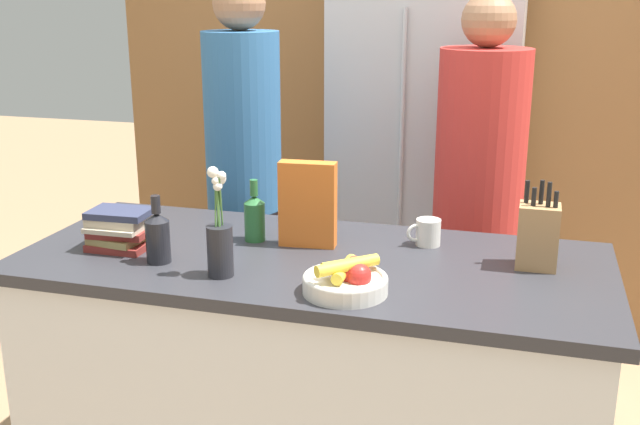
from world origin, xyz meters
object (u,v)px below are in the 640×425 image
(bottle_oil, at_px, (255,217))
(book_stack, at_px, (119,229))
(fruit_bowl, at_px, (348,279))
(bottle_vinegar, at_px, (158,236))
(refrigerator, at_px, (425,151))
(person_in_blue, at_px, (478,193))
(knife_block, at_px, (538,235))
(cereal_box, at_px, (308,204))
(flower_vase, at_px, (220,239))
(coffee_mug, at_px, (427,232))
(person_at_sink, at_px, (244,170))

(bottle_oil, bearing_deg, book_stack, -152.68)
(fruit_bowl, relative_size, book_stack, 1.20)
(fruit_bowl, bearing_deg, bottle_vinegar, 172.94)
(fruit_bowl, xyz_separation_m, bottle_vinegar, (-0.63, 0.08, 0.04))
(refrigerator, xyz_separation_m, bottle_vinegar, (-0.62, -1.50, -0.01))
(fruit_bowl, height_order, person_in_blue, person_in_blue)
(knife_block, bearing_deg, bottle_oil, 179.66)
(cereal_box, relative_size, book_stack, 1.42)
(flower_vase, distance_m, person_in_blue, 1.18)
(flower_vase, xyz_separation_m, person_in_blue, (0.68, 0.97, -0.06))
(bottle_oil, bearing_deg, coffee_mug, 10.92)
(bottle_vinegar, distance_m, person_in_blue, 1.29)
(coffee_mug, height_order, person_at_sink, person_at_sink)
(flower_vase, bearing_deg, book_stack, 162.20)
(refrigerator, height_order, cereal_box, refrigerator)
(bottle_oil, bearing_deg, refrigerator, 71.45)
(flower_vase, distance_m, bottle_vinegar, 0.24)
(flower_vase, distance_m, bottle_oil, 0.34)
(knife_block, bearing_deg, fruit_bowl, -144.97)
(knife_block, relative_size, person_in_blue, 0.16)
(coffee_mug, bearing_deg, person_in_blue, 76.20)
(knife_block, height_order, flower_vase, flower_vase)
(knife_block, xyz_separation_m, flower_vase, (-0.91, -0.34, 0.01))
(knife_block, relative_size, book_stack, 1.36)
(refrigerator, height_order, bottle_vinegar, refrigerator)
(coffee_mug, bearing_deg, fruit_bowl, -108.39)
(flower_vase, relative_size, book_stack, 1.66)
(bottle_oil, xyz_separation_m, person_in_blue, (0.70, 0.63, -0.03))
(refrigerator, xyz_separation_m, coffee_mug, (0.17, -1.10, -0.05))
(knife_block, distance_m, person_in_blue, 0.67)
(fruit_bowl, distance_m, flower_vase, 0.41)
(person_in_blue, bearing_deg, bottle_vinegar, -142.86)
(knife_block, bearing_deg, person_in_blue, 109.84)
(bottle_vinegar, distance_m, person_at_sink, 0.84)
(knife_block, xyz_separation_m, bottle_vinegar, (-1.15, -0.28, -0.02))
(refrigerator, distance_m, person_at_sink, 0.93)
(flower_vase, bearing_deg, cereal_box, 63.20)
(book_stack, bearing_deg, person_at_sink, 79.35)
(flower_vase, xyz_separation_m, coffee_mug, (0.56, 0.45, -0.07))
(flower_vase, distance_m, coffee_mug, 0.72)
(coffee_mug, relative_size, bottle_oil, 0.52)
(knife_block, bearing_deg, coffee_mug, 161.77)
(fruit_bowl, height_order, coffee_mug, fruit_bowl)
(refrigerator, distance_m, flower_vase, 1.60)
(coffee_mug, relative_size, book_stack, 0.55)
(flower_vase, xyz_separation_m, bottle_oil, (-0.02, 0.34, -0.03))
(knife_block, relative_size, person_at_sink, 0.15)
(refrigerator, relative_size, bottle_oil, 9.55)
(knife_block, bearing_deg, person_at_sink, 154.79)
(refrigerator, bearing_deg, flower_vase, -103.99)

